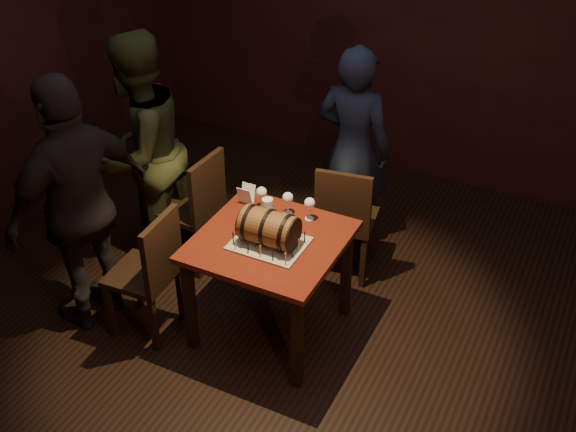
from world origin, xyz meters
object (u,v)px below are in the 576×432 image
(wine_glass_right, at_px, (310,204))
(person_left_front, at_px, (80,205))
(wine_glass_left, at_px, (262,193))
(wine_glass_mid, at_px, (288,198))
(barrel_cake, at_px, (269,228))
(chair_left_rear, at_px, (198,204))
(chair_back, at_px, (345,217))
(person_back, at_px, (353,149))
(person_left_rear, at_px, (140,152))
(pub_table, at_px, (270,253))
(chair_left_front, at_px, (151,269))
(pint_of_ale, at_px, (268,209))

(wine_glass_right, relative_size, person_left_front, 0.09)
(wine_glass_left, xyz_separation_m, wine_glass_mid, (0.19, 0.02, -0.00))
(wine_glass_mid, bearing_deg, barrel_cake, -82.09)
(wine_glass_left, xyz_separation_m, chair_left_rear, (-0.61, 0.13, -0.35))
(chair_back, bearing_deg, person_back, 107.33)
(barrel_cake, bearing_deg, wine_glass_left, 124.44)
(person_back, xyz_separation_m, person_left_rear, (-1.31, -0.86, 0.08))
(barrel_cake, relative_size, wine_glass_mid, 2.50)
(wine_glass_mid, bearing_deg, chair_left_rear, 171.74)
(barrel_cake, height_order, person_left_rear, person_left_rear)
(wine_glass_left, bearing_deg, barrel_cake, -55.56)
(wine_glass_right, bearing_deg, person_back, 94.34)
(barrel_cake, relative_size, person_back, 0.25)
(pub_table, xyz_separation_m, person_back, (0.06, 1.22, 0.17))
(wine_glass_mid, xyz_separation_m, chair_left_rear, (-0.80, 0.12, -0.34))
(wine_glass_left, bearing_deg, wine_glass_right, 3.64)
(chair_left_front, bearing_deg, pint_of_ale, 44.36)
(wine_glass_mid, xyz_separation_m, person_left_front, (-1.13, -0.70, 0.02))
(wine_glass_mid, bearing_deg, person_back, 84.61)
(chair_back, relative_size, person_left_front, 0.52)
(barrel_cake, relative_size, chair_left_front, 0.43)
(pub_table, height_order, person_left_rear, person_left_rear)
(wine_glass_left, distance_m, person_left_rear, 1.04)
(pub_table, relative_size, pint_of_ale, 6.00)
(wine_glass_left, relative_size, wine_glass_mid, 1.00)
(barrel_cake, distance_m, person_left_rear, 1.34)
(wine_glass_right, height_order, chair_left_front, chair_left_front)
(person_left_rear, relative_size, person_left_front, 0.99)
(pub_table, xyz_separation_m, wine_glass_left, (-0.21, 0.29, 0.23))
(pint_of_ale, height_order, chair_left_rear, chair_left_rear)
(chair_left_front, distance_m, person_left_rear, 0.99)
(barrel_cake, xyz_separation_m, person_back, (0.04, 1.28, -0.07))
(barrel_cake, bearing_deg, pub_table, 113.59)
(pub_table, height_order, wine_glass_right, wine_glass_right)
(chair_back, bearing_deg, pint_of_ale, -119.49)
(chair_left_rear, distance_m, person_back, 1.23)
(wine_glass_left, bearing_deg, chair_left_rear, 167.68)
(barrel_cake, xyz_separation_m, chair_back, (0.18, 0.82, -0.35))
(chair_left_front, bearing_deg, person_back, 64.94)
(chair_left_front, xyz_separation_m, person_back, (0.74, 1.58, 0.29))
(pub_table, height_order, wine_glass_left, wine_glass_left)
(chair_back, xyz_separation_m, person_back, (-0.14, 0.46, 0.29))
(chair_left_rear, height_order, person_left_rear, person_left_rear)
(pub_table, distance_m, person_left_rear, 1.32)
(wine_glass_left, xyz_separation_m, person_left_rear, (-1.04, 0.07, 0.02))
(wine_glass_mid, relative_size, chair_left_front, 0.17)
(barrel_cake, height_order, wine_glass_mid, barrel_cake)
(wine_glass_left, height_order, pint_of_ale, wine_glass_left)
(pub_table, relative_size, person_left_front, 0.50)
(pint_of_ale, xyz_separation_m, chair_left_front, (-0.56, -0.55, -0.30))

